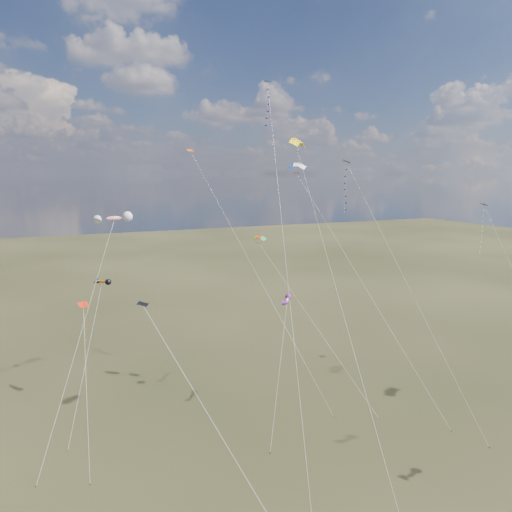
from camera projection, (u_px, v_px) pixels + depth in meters
name	position (u px, v px, depth m)	size (l,w,h in m)	color
ground	(336.00, 502.00, 40.04)	(400.00, 400.00, 0.00)	black
diamond_black_high	(353.00, 200.00, 52.79)	(9.62, 15.43, 30.01)	black
diamond_navy_tall	(270.00, 131.00, 47.17)	(6.94, 23.61, 38.16)	#0F114E
diamond_black_mid	(195.00, 392.00, 32.68)	(9.62, 12.85, 18.97)	black
diamond_red_low	(85.00, 328.00, 48.82)	(1.46, 10.44, 14.84)	red
diamond_navy_right	(485.00, 235.00, 63.85)	(3.83, 13.24, 24.34)	#0C114A
diamond_orange_center	(238.00, 238.00, 56.28)	(12.96, 15.87, 31.48)	#DE5917
parafoil_yellow	(298.00, 142.00, 47.02)	(2.70, 19.55, 32.44)	yellow
parafoil_blue_white	(298.00, 167.00, 55.77)	(12.90, 17.17, 30.08)	blue
parafoil_tricolor	(260.00, 238.00, 58.28)	(10.69, 14.38, 20.92)	yellow
novelty_orange_black	(102.00, 283.00, 55.96)	(6.23, 11.56, 15.77)	orange
novelty_white_purple	(287.00, 300.00, 54.38)	(7.10, 9.65, 14.00)	silver
novelty_redwhite_stripe	(114.00, 219.00, 53.36)	(11.53, 14.23, 23.96)	red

